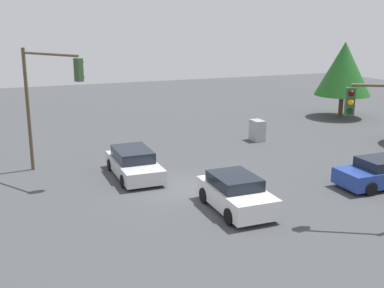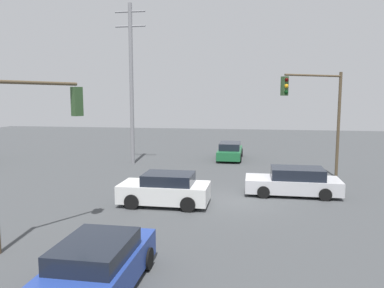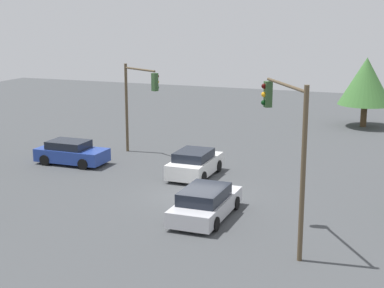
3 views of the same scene
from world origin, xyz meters
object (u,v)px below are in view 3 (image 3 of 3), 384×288
object	(u,v)px
sedan_white	(195,164)
traffic_signal_cross	(287,133)
sedan_blue	(71,153)
sedan_silver	(206,203)
traffic_signal_main	(138,94)

from	to	relation	value
sedan_white	traffic_signal_cross	world-z (taller)	traffic_signal_cross
sedan_blue	traffic_signal_cross	world-z (taller)	traffic_signal_cross
sedan_white	traffic_signal_cross	bearing A→B (deg)	-49.07
sedan_silver	traffic_signal_main	world-z (taller)	traffic_signal_main
sedan_blue	traffic_signal_cross	distance (m)	16.56
sedan_blue	sedan_white	distance (m)	7.72
traffic_signal_main	sedan_white	bearing A→B (deg)	-4.45
sedan_white	traffic_signal_main	bearing A→B (deg)	146.33
sedan_silver	traffic_signal_cross	bearing A→B (deg)	-23.33
sedan_white	traffic_signal_cross	xyz separation A→B (m)	(-7.59, -6.58, 3.67)
sedan_blue	sedan_silver	world-z (taller)	sedan_silver
sedan_white	traffic_signal_main	world-z (taller)	traffic_signal_main
sedan_blue	traffic_signal_cross	xyz separation A→B (m)	(-7.48, -14.30, 3.71)
sedan_silver	sedan_white	bearing A→B (deg)	115.01
sedan_silver	traffic_signal_main	bearing A→B (deg)	129.88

